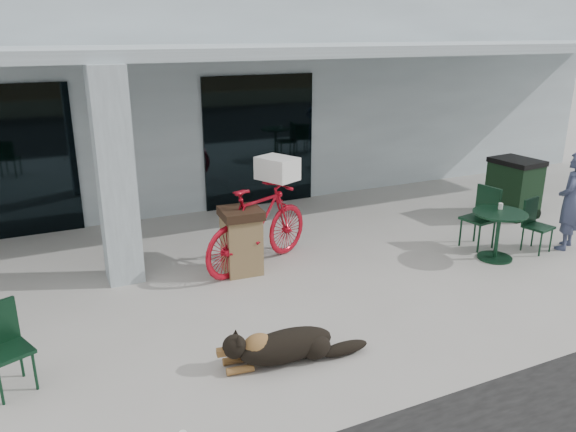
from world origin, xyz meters
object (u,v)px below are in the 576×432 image
cafe_table_far (497,236)px  person (571,201)px  wheeled_bin (514,188)px  cafe_chair_far_b (479,218)px  trash_receptacle (241,241)px  cafe_chair_near (7,350)px  cafe_chair_far_a (538,226)px  bicycle (258,226)px  dog (287,344)px

cafe_table_far → person: bearing=-5.5°
person → wheeled_bin: (0.54, 1.71, -0.26)m
cafe_chair_far_b → trash_receptacle: (-4.01, 0.73, -0.01)m
cafe_chair_near → cafe_chair_far_a: cafe_chair_near is taller
cafe_chair_near → bicycle: bearing=6.6°
bicycle → trash_receptacle: 0.37m
cafe_chair_far_a → trash_receptacle: trash_receptacle is taller
bicycle → dog: size_ratio=1.71×
dog → cafe_table_far: cafe_table_far is taller
cafe_chair_near → cafe_chair_far_b: bearing=-13.3°
cafe_chair_far_a → cafe_table_far: bearing=165.2°
wheeled_bin → dog: bearing=-160.3°
cafe_chair_far_a → wheeled_bin: wheeled_bin is taller
dog → wheeled_bin: (6.30, 2.84, 0.36)m
cafe_table_far → trash_receptacle: bearing=162.1°
bicycle → cafe_chair_near: bicycle is taller
cafe_chair_near → trash_receptacle: bearing=7.6°
cafe_table_far → trash_receptacle: 4.12m
cafe_chair_near → wheeled_bin: (9.09, 2.12, 0.11)m
trash_receptacle → cafe_chair_far_b: bearing=-10.3°
dog → wheeled_bin: size_ratio=1.12×
cafe_chair_far_a → wheeled_bin: size_ratio=0.77×
bicycle → cafe_chair_far_a: size_ratio=2.47×
wheeled_bin → cafe_chair_far_b: bearing=-155.5°
dog → wheeled_bin: bearing=31.7°
cafe_chair_far_b → person: 1.53m
cafe_table_far → person: (1.43, -0.14, 0.44)m
cafe_chair_far_a → cafe_chair_far_b: size_ratio=0.85×
cafe_chair_far_a → trash_receptacle: bearing=152.7°
trash_receptacle → cafe_chair_near: bearing=-150.6°
dog → cafe_chair_near: bearing=173.1°
trash_receptacle → cafe_table_far: bearing=-17.9°
dog → trash_receptacle: bearing=88.1°
cafe_chair_far_b → wheeled_bin: (1.88, 1.04, 0.05)m
dog → cafe_chair_near: cafe_chair_near is taller
cafe_chair_far_b → person: (1.34, -0.67, 0.31)m
bicycle → cafe_chair_far_b: bearing=-126.8°
cafe_chair_near → person: 8.57m
bicycle → person: size_ratio=1.31×
dog → cafe_table_far: bearing=23.7°
cafe_table_far → wheeled_bin: bearing=38.8°
trash_receptacle → dog: bearing=-99.4°
person → cafe_chair_near: bearing=-25.1°
bicycle → cafe_chair_far_a: (4.46, -1.41, -0.22)m
bicycle → wheeled_bin: bearing=-112.0°
cafe_table_far → cafe_chair_far_b: bearing=80.5°
cafe_table_far → cafe_chair_near: bearing=-175.6°
dog → cafe_chair_near: size_ratio=1.37×
dog → cafe_chair_near: (-2.79, 0.72, 0.25)m
cafe_table_far → wheeled_bin: 2.53m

